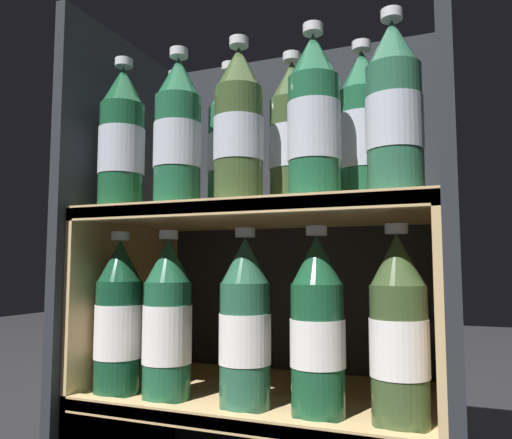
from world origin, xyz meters
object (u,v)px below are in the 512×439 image
Objects in this scene: bottle_upper_front_2 at (239,128)px; bottle_upper_front_4 at (394,112)px; bottle_upper_front_1 at (178,135)px; bottle_lower_front_4 at (399,334)px; bottle_upper_back_1 at (230,144)px; bottle_lower_front_3 at (317,329)px; bottle_upper_back_3 at (363,132)px; bottle_lower_front_1 at (167,323)px; bottle_upper_back_2 at (292,138)px; bottle_upper_front_0 at (122,142)px; bottle_upper_front_3 at (314,121)px; bottle_lower_front_0 at (119,320)px; bottle_upper_back_0 at (176,150)px; bottle_lower_front_2 at (245,326)px.

bottle_upper_front_4 is (0.24, 0.00, -0.00)m from bottle_upper_front_2.
bottle_upper_front_1 is 0.47m from bottle_lower_front_4.
bottle_upper_front_4 and bottle_upper_back_1 have the same top height.
bottle_upper_back_3 is at bearing 57.22° from bottle_lower_front_3.
bottle_upper_front_2 is at bearing -0.00° from bottle_lower_front_1.
bottle_upper_back_2 is (0.12, 0.00, -0.00)m from bottle_upper_back_1.
bottle_upper_front_0 is 0.35m from bottle_upper_front_3.
bottle_lower_front_0 is (-0.46, 0.00, -0.31)m from bottle_upper_front_4.
bottle_upper_front_1 and bottle_upper_front_3 have the same top height.
bottle_upper_back_0 is at bearing 163.25° from bottle_upper_front_3.
bottle_upper_back_3 is at bearing 123.08° from bottle_lower_front_4.
bottle_upper_front_2 is at bearing -57.57° from bottle_upper_back_1.
bottle_upper_back_3 is (0.29, 0.09, -0.00)m from bottle_upper_front_1.
bottle_upper_front_3 reaches higher than bottle_lower_front_2.
bottle_upper_front_4 is at bearing 0.00° from bottle_lower_front_4.
bottle_upper_back_2 reaches higher than bottle_lower_front_0.
bottle_lower_front_3 is at bearing 180.00° from bottle_upper_front_4.
bottle_upper_front_1 is at bearing 180.00° from bottle_lower_front_3.
bottle_upper_front_0 is 0.39m from bottle_lower_front_2.
bottle_upper_front_1 is 1.00× the size of bottle_lower_front_0.
bottle_upper_front_4 is at bearing 0.00° from bottle_lower_front_3.
bottle_lower_front_2 is 1.00× the size of bottle_lower_front_3.
bottle_upper_back_2 reaches higher than bottle_lower_front_3.
bottle_upper_back_2 is 0.37m from bottle_lower_front_1.
bottle_lower_front_1 is (-0.19, -0.09, -0.31)m from bottle_upper_back_2.
bottle_upper_front_1 and bottle_upper_back_0 have the same top height.
bottle_upper_front_1 is 0.10m from bottle_upper_back_1.
bottle_lower_front_3 is (0.29, -0.09, -0.31)m from bottle_upper_back_0.
bottle_upper_back_3 is 0.32m from bottle_lower_front_4.
bottle_upper_back_0 is at bearing 122.74° from bottle_upper_front_1.
bottle_upper_back_0 is at bearing 167.84° from bottle_lower_front_4.
bottle_upper_front_0 is at bearing -180.00° from bottle_lower_front_2.
bottle_upper_back_3 is (0.12, 0.00, -0.00)m from bottle_upper_back_2.
bottle_upper_front_4 is 1.00× the size of bottle_lower_front_2.
bottle_upper_front_1 is 0.31m from bottle_lower_front_1.
bottle_upper_front_3 is at bearing -123.64° from bottle_upper_back_3.
bottle_upper_front_4 is 0.11m from bottle_upper_back_3.
bottle_upper_front_3 reaches higher than bottle_lower_front_0.
bottle_upper_back_0 reaches higher than bottle_lower_front_0.
bottle_upper_front_3 is 1.00× the size of bottle_upper_back_3.
bottle_upper_back_1 is 0.36m from bottle_lower_front_0.
bottle_lower_front_1 is (0.10, 0.00, -0.00)m from bottle_lower_front_0.
bottle_upper_front_2 is 1.00× the size of bottle_lower_front_0.
bottle_upper_front_3 is 0.20m from bottle_upper_back_1.
bottle_upper_back_2 is 0.33m from bottle_lower_front_3.
bottle_upper_back_2 is (-0.06, 0.09, 0.00)m from bottle_upper_front_3.
bottle_lower_front_3 is (-0.11, 0.00, -0.31)m from bottle_upper_front_4.
bottle_lower_front_2 is (0.18, -0.09, -0.31)m from bottle_upper_back_0.
bottle_upper_front_3 is 0.33m from bottle_lower_front_4.
bottle_upper_front_1 and bottle_upper_back_2 have the same top height.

